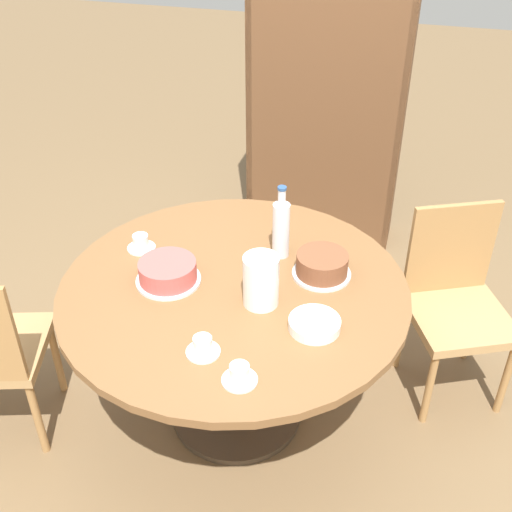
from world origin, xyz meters
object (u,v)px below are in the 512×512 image
at_px(cup_c, 203,347).
at_px(chair_b, 456,301).
at_px(cup_b, 141,243).
at_px(cup_a, 240,375).
at_px(cake_main, 168,272).
at_px(water_bottle, 281,228).
at_px(cake_second, 322,265).
at_px(coffee_pot, 261,279).
at_px(bookshelf, 325,117).

bearing_deg(cup_c, chair_b, 44.84).
bearing_deg(cup_b, cup_a, -45.34).
bearing_deg(cup_c, cake_main, 127.29).
distance_m(cup_b, cup_c, 0.72).
distance_m(chair_b, cup_b, 1.42).
relative_size(water_bottle, cake_second, 1.36).
relative_size(chair_b, cup_c, 7.42).
height_order(chair_b, cake_main, chair_b).
relative_size(water_bottle, cake_main, 1.25).
height_order(cake_second, cup_a, cake_second).
xyz_separation_m(cake_second, cup_a, (-0.15, -0.65, -0.02)).
bearing_deg(coffee_pot, chair_b, 36.13).
bearing_deg(cake_second, water_bottle, 153.41).
distance_m(water_bottle, cup_c, 0.67).
distance_m(bookshelf, cake_second, 1.51).
bearing_deg(cup_a, bookshelf, 92.80).
relative_size(water_bottle, cup_b, 2.68).
relative_size(bookshelf, water_bottle, 5.19).
bearing_deg(cake_second, cup_a, -103.10).
xyz_separation_m(chair_b, cup_b, (-1.35, -0.33, 0.29)).
bearing_deg(cup_c, bookshelf, 88.45).
bearing_deg(cup_c, water_bottle, 79.82).
height_order(chair_b, cup_a, chair_b).
xyz_separation_m(cake_main, cup_b, (-0.20, 0.19, -0.02)).
height_order(bookshelf, cup_c, bookshelf).
distance_m(bookshelf, cake_main, 1.73).
relative_size(chair_b, cup_b, 7.42).
height_order(coffee_pot, cup_b, coffee_pot).
height_order(cake_main, cup_b, cake_main).
bearing_deg(coffee_pot, cup_c, -110.66).
distance_m(coffee_pot, cup_b, 0.64).
bearing_deg(bookshelf, chair_b, 125.09).
distance_m(water_bottle, cup_a, 0.76).
height_order(water_bottle, cake_main, water_bottle).
xyz_separation_m(water_bottle, cup_b, (-0.59, -0.11, -0.11)).
relative_size(bookshelf, cup_b, 13.92).
bearing_deg(cake_second, cup_b, -178.78).
bearing_deg(water_bottle, cup_a, -86.76).
bearing_deg(coffee_pot, water_bottle, 90.59).
distance_m(bookshelf, coffee_pot, 1.73).
bearing_deg(cake_main, cup_c, -52.71).
height_order(chair_b, cup_c, chair_b).
height_order(coffee_pot, cake_main, coffee_pot).
bearing_deg(coffee_pot, cup_a, -84.64).
bearing_deg(water_bottle, cup_b, -169.01).
bearing_deg(coffee_pot, bookshelf, 92.18).
bearing_deg(water_bottle, chair_b, 16.10).
bearing_deg(chair_b, bookshelf, 100.31).
height_order(chair_b, cake_second, chair_b).
bearing_deg(bookshelf, cup_b, 70.83).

